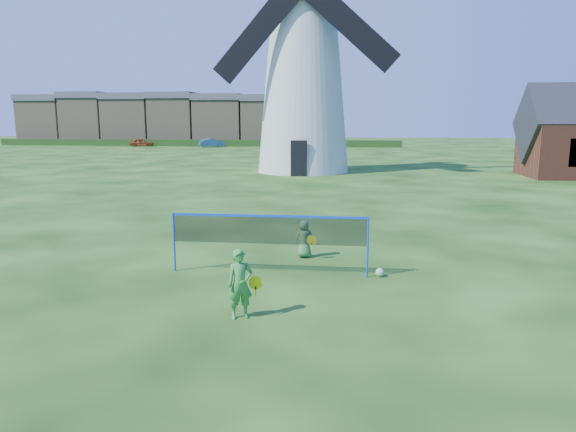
{
  "coord_description": "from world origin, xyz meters",
  "views": [
    {
      "loc": [
        1.78,
        -12.74,
        3.91
      ],
      "look_at": [
        0.2,
        0.5,
        1.5
      ],
      "focal_mm": 33.18,
      "sensor_mm": 36.0,
      "label": 1
    }
  ],
  "objects_px": {
    "player_girl": "(240,284)",
    "play_ball": "(380,272)",
    "car_right": "(212,143)",
    "windmill": "(304,75)",
    "car_left": "(142,143)",
    "player_boy": "(305,239)",
    "badminton_net": "(269,231)"
  },
  "relations": [
    {
      "from": "windmill",
      "to": "play_ball",
      "type": "relative_size",
      "value": 91.39
    },
    {
      "from": "car_left",
      "to": "player_boy",
      "type": "bearing_deg",
      "value": -172.34
    },
    {
      "from": "player_girl",
      "to": "car_right",
      "type": "xyz_separation_m",
      "value": [
        -18.2,
        66.6,
        -0.09
      ]
    },
    {
      "from": "car_left",
      "to": "player_girl",
      "type": "bearing_deg",
      "value": -174.62
    },
    {
      "from": "player_girl",
      "to": "car_left",
      "type": "distance_m",
      "value": 72.97
    },
    {
      "from": "player_girl",
      "to": "play_ball",
      "type": "distance_m",
      "value": 4.38
    },
    {
      "from": "player_boy",
      "to": "car_left",
      "type": "distance_m",
      "value": 68.86
    },
    {
      "from": "player_girl",
      "to": "car_right",
      "type": "distance_m",
      "value": 69.04
    },
    {
      "from": "player_girl",
      "to": "play_ball",
      "type": "height_order",
      "value": "player_girl"
    },
    {
      "from": "play_ball",
      "to": "car_left",
      "type": "xyz_separation_m",
      "value": [
        -31.96,
        63.73,
        0.48
      ]
    },
    {
      "from": "player_girl",
      "to": "player_boy",
      "type": "bearing_deg",
      "value": 56.47
    },
    {
      "from": "badminton_net",
      "to": "play_ball",
      "type": "xyz_separation_m",
      "value": [
        2.83,
        0.09,
        -1.03
      ]
    },
    {
      "from": "player_boy",
      "to": "car_left",
      "type": "bearing_deg",
      "value": -69.07
    },
    {
      "from": "player_girl",
      "to": "player_boy",
      "type": "distance_m",
      "value": 4.98
    },
    {
      "from": "badminton_net",
      "to": "player_girl",
      "type": "xyz_separation_m",
      "value": [
        -0.09,
        -3.11,
        -0.44
      ]
    },
    {
      "from": "badminton_net",
      "to": "player_boy",
      "type": "distance_m",
      "value": 2.04
    },
    {
      "from": "car_left",
      "to": "car_right",
      "type": "height_order",
      "value": "car_right"
    },
    {
      "from": "player_girl",
      "to": "player_boy",
      "type": "height_order",
      "value": "player_girl"
    },
    {
      "from": "car_right",
      "to": "player_girl",
      "type": "bearing_deg",
      "value": 171.87
    },
    {
      "from": "windmill",
      "to": "play_ball",
      "type": "height_order",
      "value": "windmill"
    },
    {
      "from": "player_boy",
      "to": "car_left",
      "type": "relative_size",
      "value": 0.32
    },
    {
      "from": "player_boy",
      "to": "car_left",
      "type": "xyz_separation_m",
      "value": [
        -29.9,
        62.03,
        0.04
      ]
    },
    {
      "from": "windmill",
      "to": "badminton_net",
      "type": "relative_size",
      "value": 3.98
    },
    {
      "from": "windmill",
      "to": "player_girl",
      "type": "relative_size",
      "value": 14.34
    },
    {
      "from": "badminton_net",
      "to": "player_girl",
      "type": "distance_m",
      "value": 3.15
    },
    {
      "from": "windmill",
      "to": "player_boy",
      "type": "relative_size",
      "value": 18.39
    },
    {
      "from": "badminton_net",
      "to": "car_right",
      "type": "distance_m",
      "value": 66.07
    },
    {
      "from": "badminton_net",
      "to": "windmill",
      "type": "bearing_deg",
      "value": 93.37
    },
    {
      "from": "badminton_net",
      "to": "player_girl",
      "type": "relative_size",
      "value": 3.6
    },
    {
      "from": "windmill",
      "to": "car_right",
      "type": "distance_m",
      "value": 40.22
    },
    {
      "from": "play_ball",
      "to": "player_girl",
      "type": "bearing_deg",
      "value": -132.32
    },
    {
      "from": "badminton_net",
      "to": "car_left",
      "type": "xyz_separation_m",
      "value": [
        -29.14,
        63.82,
        -0.55
      ]
    }
  ]
}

